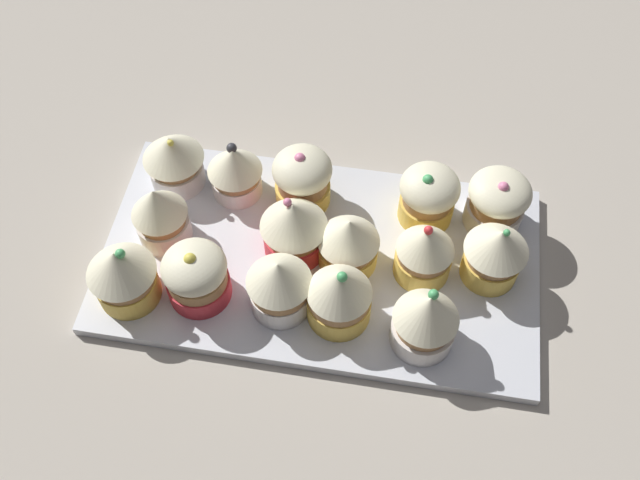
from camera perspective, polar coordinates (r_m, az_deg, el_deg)
name	(u,v)px	position (r cm, az deg, el deg)	size (l,w,h in cm)	color
ground_plane	(320,270)	(73.77, 0.00, -2.42)	(180.00, 180.00, 3.00)	#B2A899
baking_tray	(320,259)	(71.97, 0.00, -1.56)	(43.37, 23.48, 1.20)	silver
cupcake_0	(122,273)	(68.53, -15.49, -2.59)	(6.49, 6.49, 7.57)	#EFC651
cupcake_1	(196,275)	(67.55, -9.84, -2.78)	(6.12, 6.12, 6.83)	#D1333D
cupcake_2	(279,284)	(65.65, -3.26, -3.56)	(6.12, 6.12, 7.22)	white
cupcake_3	(339,294)	(64.89, 1.55, -4.32)	(6.03, 6.03, 8.07)	#EFC651
cupcake_4	(426,319)	(64.35, 8.42, -6.26)	(5.96, 5.96, 8.03)	white
cupcake_5	(161,211)	(71.65, -12.57, 2.31)	(5.53, 5.53, 7.39)	white
cupcake_6	(294,226)	(68.84, -2.10, 1.08)	(6.61, 6.61, 7.65)	#D1333D
cupcake_7	(349,238)	(68.55, 2.33, 0.13)	(6.05, 6.05, 6.74)	#EFC651
cupcake_8	(425,251)	(68.22, 8.37, -0.88)	(5.55, 5.55, 7.51)	#EFC651
cupcake_9	(495,253)	(69.25, 13.78, -0.98)	(6.12, 6.12, 7.38)	#EFC651
cupcake_10	(174,159)	(75.65, -11.58, 6.34)	(6.34, 6.34, 7.03)	white
cupcake_11	(235,170)	(74.06, -6.80, 5.53)	(5.68, 5.68, 6.70)	white
cupcake_12	(302,178)	(72.71, -1.41, 4.95)	(6.08, 6.08, 7.15)	#EFC651
cupcake_13	(428,195)	(72.27, 8.63, 3.53)	(6.03, 6.03, 6.99)	#EFC651
cupcake_14	(497,201)	(73.27, 13.94, 3.03)	(6.22, 6.22, 6.82)	white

